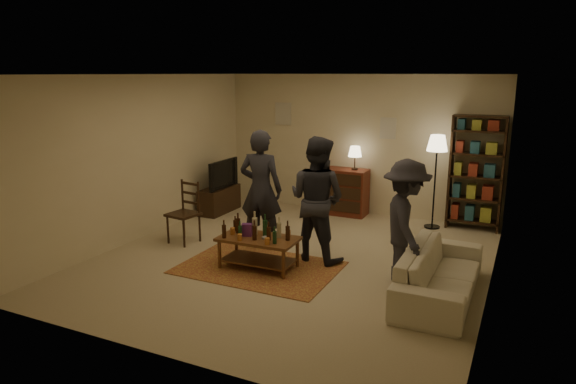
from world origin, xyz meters
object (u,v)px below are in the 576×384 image
Objects in this scene: person_left at (261,189)px; dresser at (342,190)px; tv_stand at (219,193)px; floor_lamp at (437,150)px; person_by_sofa at (406,223)px; coffee_table at (258,241)px; dining_chair at (186,210)px; bookshelf at (476,172)px; sofa at (440,273)px; person_right at (317,199)px.

dresser is at bearing -108.78° from person_left.
tv_stand is 0.56× the size of person_left.
floor_lamp is (1.79, -0.19, 0.94)m from dresser.
tv_stand is at bearing -169.79° from floor_lamp.
tv_stand is 0.63× the size of floor_lamp.
person_by_sofa is (1.89, -2.91, 0.35)m from dresser.
coffee_table is at bearing -47.32° from tv_stand.
dresser is at bearing 65.65° from dining_chair.
person_by_sofa is (-0.55, -2.97, -0.20)m from bookshelf.
dining_chair is 4.15m from sofa.
person_right is at bearing 164.97° from person_left.
bookshelf is 1.20× the size of floor_lamp.
person_by_sofa reaches higher than coffee_table.
bookshelf is at bearing -34.99° from person_by_sofa.
tv_stand is 4.62m from person_by_sofa.
floor_lamp is 3.19m from sofa.
bookshelf is 3.26m from person_right.
bookshelf reaches higher than tv_stand.
bookshelf is at bearing 21.24° from floor_lamp.
floor_lamp is (-0.65, -0.25, 0.38)m from bookshelf.
coffee_table is 1.10× the size of dining_chair.
tv_stand reaches higher than sofa.
bookshelf reaches higher than floor_lamp.
person_right is at bearing 73.51° from sofa.
coffee_table is 1.07× the size of tv_stand.
coffee_table is 3.74m from floor_lamp.
bookshelf is at bearing 1.57° from dresser.
coffee_table is 1.06m from person_right.
tv_stand is 0.78× the size of dresser.
coffee_table is at bearing -91.82° from dresser.
person_by_sofa reaches higher than dining_chair.
floor_lamp reaches higher than dresser.
dresser reaches higher than sofa.
sofa is at bearing 159.21° from person_left.
floor_lamp is at bearing -158.76° from bookshelf.
person_right is (1.00, -0.14, -0.02)m from person_left.
sofa is at bearing -136.92° from person_by_sofa.
person_by_sofa is at bearing -87.85° from floor_lamp.
dresser is 3.93m from sofa.
floor_lamp is at bearing 58.26° from coffee_table.
person_by_sofa is (-0.50, 0.21, 0.53)m from sofa.
person_by_sofa is (1.38, -0.35, -0.09)m from person_right.
tv_stand is 4.24m from floor_lamp.
dresser is at bearing -178.43° from bookshelf.
person_right is (0.51, -2.56, 0.45)m from dresser.
sofa is 1.11× the size of person_left.
dresser is 0.74× the size of person_right.
tv_stand is at bearing -21.02° from person_right.
sofa is at bearing -90.82° from bookshelf.
floor_lamp is 0.80× the size of sofa.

